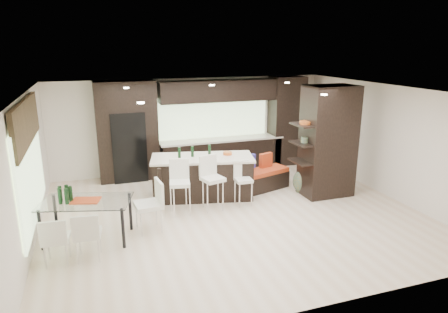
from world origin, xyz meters
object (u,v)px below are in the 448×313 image
object	(u,v)px
dining_table	(88,220)
chair_far	(56,242)
floor_vase	(302,171)
chair_near	(88,237)
bench	(263,179)
stool_left	(180,193)
stool_right	(243,188)
kitchen_island	(203,177)
chair_end	(148,208)
stool_mid	(213,189)

from	to	relation	value
dining_table	chair_far	distance (m)	0.91
floor_vase	chair_near	bearing A→B (deg)	-161.44
floor_vase	dining_table	world-z (taller)	floor_vase
chair_near	bench	bearing A→B (deg)	33.47
bench	dining_table	world-z (taller)	dining_table
stool_left	dining_table	world-z (taller)	stool_left
stool_right	dining_table	size ratio (longest dim) A/B	0.51
dining_table	bench	bearing A→B (deg)	34.64
bench	kitchen_island	bearing A→B (deg)	163.19
chair_far	chair_near	bearing A→B (deg)	4.78
chair_end	stool_mid	bearing A→B (deg)	-73.59
stool_mid	chair_far	size ratio (longest dim) A/B	1.26
stool_left	bench	bearing A→B (deg)	30.93
bench	chair_near	xyz separation A→B (m)	(-4.29, -2.22, 0.14)
stool_left	stool_mid	xyz separation A→B (m)	(0.75, -0.01, 0.01)
stool_mid	dining_table	distance (m)	2.75
stool_left	chair_end	world-z (taller)	stool_left
chair_near	chair_end	xyz separation A→B (m)	(1.15, 0.76, 0.07)
stool_mid	stool_right	distance (m)	0.75
stool_right	chair_far	distance (m)	4.18
kitchen_island	bench	bearing A→B (deg)	12.60
chair_far	kitchen_island	bearing A→B (deg)	40.23
stool_right	bench	xyz separation A→B (m)	(0.86, 0.81, -0.15)
stool_mid	bench	size ratio (longest dim) A/B	0.72
bench	chair_near	distance (m)	4.83
stool_mid	kitchen_island	bearing A→B (deg)	74.83
floor_vase	stool_right	bearing A→B (deg)	-169.59
floor_vase	bench	bearing A→B (deg)	148.97
chair_near	chair_end	size ratio (longest dim) A/B	0.86
floor_vase	chair_end	xyz separation A→B (m)	(-3.97, -0.96, -0.10)
kitchen_island	floor_vase	xyz separation A→B (m)	(2.44, -0.50, 0.06)
stool_left	stool_right	xyz separation A→B (m)	(1.50, 0.03, -0.07)
stool_left	stool_right	distance (m)	1.50
dining_table	stool_left	bearing A→B (deg)	33.58
kitchen_island	bench	xyz separation A→B (m)	(1.61, 0.00, -0.24)
stool_right	chair_far	bearing A→B (deg)	-158.09
bench	chair_far	xyz separation A→B (m)	(-4.80, -2.21, 0.13)
kitchen_island	chair_near	distance (m)	3.48
floor_vase	chair_far	world-z (taller)	floor_vase
floor_vase	stool_left	bearing A→B (deg)	-173.89
bench	floor_vase	bearing A→B (deg)	-47.88
bench	chair_end	size ratio (longest dim) A/B	1.46
stool_left	chair_near	distance (m)	2.37
chair_near	dining_table	bearing A→B (deg)	96.11
stool_mid	chair_end	distance (m)	1.65
kitchen_island	chair_far	distance (m)	3.88
dining_table	chair_end	size ratio (longest dim) A/B	1.72
chair_far	chair_end	size ratio (longest dim) A/B	0.84
stool_left	chair_far	distance (m)	2.80
kitchen_island	chair_end	size ratio (longest dim) A/B	2.57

